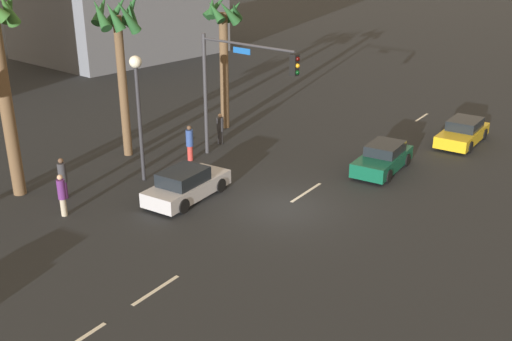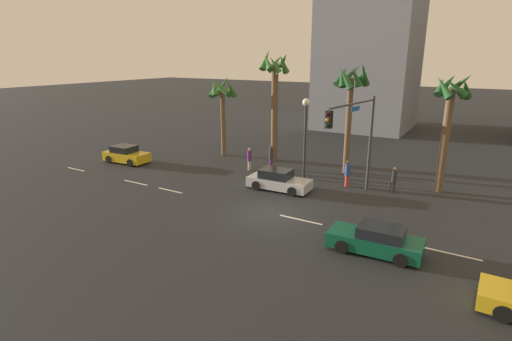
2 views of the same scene
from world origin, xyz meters
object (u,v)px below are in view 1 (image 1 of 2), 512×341
Objects in this scene: car_1 at (186,185)px; palm_tree_3 at (224,35)px; traffic_signal at (234,78)px; pedestrian_3 at (190,142)px; car_3 at (463,132)px; palm_tree_2 at (119,35)px; pedestrian_2 at (220,128)px; pedestrian_0 at (62,194)px; streetlamp at (138,94)px; car_2 at (383,158)px; pedestrian_1 at (63,177)px.

car_1 is 11.90m from palm_tree_3.
traffic_signal is 3.38× the size of pedestrian_3.
palm_tree_2 reaches higher than car_3.
pedestrian_2 is at bearing 52.07° from traffic_signal.
pedestrian_0 is at bearing 167.49° from traffic_signal.
pedestrian_3 is (-10.97, 10.78, 0.37)m from car_3.
palm_tree_2 reaches higher than streetlamp.
palm_tree_3 reaches higher than pedestrian_2.
car_2 is 12.02m from palm_tree_3.
pedestrian_2 is at bearing -147.82° from palm_tree_3.
pedestrian_3 is at bearing -0.88° from streetlamp.
palm_tree_2 is at bearing 67.75° from car_1.
car_2 is 12.26m from streetlamp.
streetlamp reaches higher than car_3.
palm_tree_3 is at bearing 2.97° from pedestrian_1.
pedestrian_1 is (-11.25, 10.21, 0.37)m from car_2.
traffic_signal reaches higher than pedestrian_0.
car_3 is at bearing -16.72° from car_2.
streetlamp reaches higher than pedestrian_1.
traffic_signal is at bearing -66.47° from palm_tree_2.
palm_tree_3 is (2.66, 1.67, 4.71)m from pedestrian_2.
car_2 is (8.19, -5.73, -0.01)m from car_1.
pedestrian_2 is at bearing 7.24° from pedestrian_3.
car_2 is 15.19m from pedestrian_1.
pedestrian_0 is at bearing -171.32° from palm_tree_3.
car_3 is (14.77, -7.70, -0.02)m from car_1.
pedestrian_0 reaches higher than car_3.
pedestrian_0 is 1.87m from pedestrian_1.
streetlamp is 3.42× the size of pedestrian_2.
car_2 is at bearing -96.95° from palm_tree_3.
car_1 is 1.02× the size of car_2.
pedestrian_1 is at bearing 145.66° from car_3.
pedestrian_3 is at bearing -172.76° from pedestrian_2.
streetlamp reaches higher than car_2.
traffic_signal is 3.38× the size of pedestrian_1.
car_1 is 0.51× the size of palm_tree_2.
pedestrian_1 is at bearing 50.83° from pedestrian_0.
pedestrian_3 is (6.87, -1.41, -0.00)m from pedestrian_1.
palm_tree_2 reaches higher than car_1.
palm_tree_2 is at bearing 114.81° from car_2.
car_1 is 4.75m from streetlamp.
streetlamp is at bearing -176.98° from pedestrian_2.
car_1 is 7.68m from pedestrian_2.
palm_tree_3 is at bearing 32.18° from pedestrian_2.
streetlamp is 4.95m from pedestrian_1.
palm_tree_3 is (12.57, 0.65, 4.62)m from pedestrian_1.
car_3 is 2.45× the size of pedestrian_0.
pedestrian_2 is at bearing 125.34° from car_3.
car_3 is 14.74m from palm_tree_3.
streetlamp is at bearing -167.47° from palm_tree_3.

